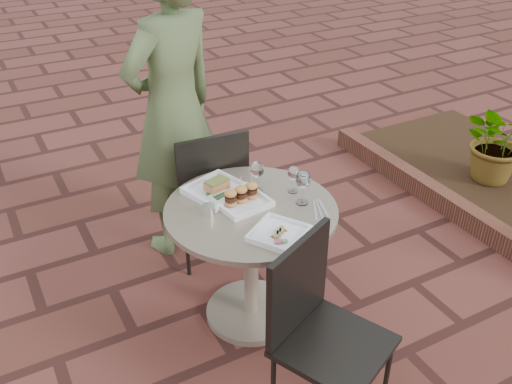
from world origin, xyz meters
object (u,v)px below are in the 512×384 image
chair_far (208,187)px  plate_sliders (241,198)px  chair_near (317,320)px  plate_salmon (217,189)px  plate_tuna (279,233)px  cafe_table (251,247)px  diner (173,110)px

chair_far → plate_sliders: 0.57m
chair_near → plate_salmon: bearing=68.2°
plate_tuna → plate_salmon: bearing=100.1°
cafe_table → plate_sliders: size_ratio=3.15×
cafe_table → diner: diner is taller
cafe_table → chair_near: 0.69m
cafe_table → chair_far: 0.59m
cafe_table → plate_tuna: 0.38m
chair_near → diner: 1.62m
plate_sliders → plate_tuna: bearing=-85.7°
chair_near → plate_salmon: (-0.05, 0.91, 0.20)m
chair_far → chair_near: size_ratio=1.00×
diner → plate_sliders: 0.84m
chair_far → plate_tuna: size_ratio=2.75×
chair_near → plate_sliders: 0.78m
chair_near → diner: (-0.03, 1.57, 0.41)m
plate_salmon → plate_sliders: size_ratio=1.26×
chair_far → plate_tuna: bearing=93.2°
chair_near → plate_salmon: 0.94m
cafe_table → plate_sliders: (-0.02, 0.06, 0.28)m
plate_salmon → plate_sliders: bearing=-68.1°
cafe_table → chair_far: size_ratio=0.97×
chair_far → plate_sliders: size_ratio=3.26×
cafe_table → plate_tuna: size_ratio=2.66×
plate_salmon → plate_tuna: (0.09, -0.50, -0.01)m
plate_salmon → chair_near: bearing=-87.0°
plate_sliders → cafe_table: bearing=-70.7°
cafe_table → chair_near: size_ratio=0.97×
cafe_table → chair_far: (0.02, 0.59, 0.07)m
diner → chair_far: bearing=84.9°
cafe_table → plate_tuna: bearing=-89.2°
chair_far → chair_near: (-0.06, -1.28, 0.00)m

